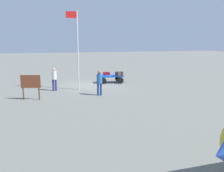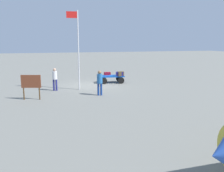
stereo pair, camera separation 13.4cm
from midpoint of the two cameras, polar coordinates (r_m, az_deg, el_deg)
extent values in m
plane|color=slate|center=(20.30, -5.14, 0.16)|extent=(120.00, 120.00, 0.00)
cube|color=#0D48AB|center=(21.38, -0.44, 2.41)|extent=(2.32, 1.40, 0.10)
cube|color=#0D48AB|center=(21.26, -3.22, 2.34)|extent=(0.23, 1.03, 0.10)
cylinder|color=black|center=(20.78, -2.31, 1.23)|extent=(0.58, 0.20, 0.57)
cylinder|color=black|center=(21.89, -2.63, 1.71)|extent=(0.58, 0.20, 0.57)
cylinder|color=black|center=(21.00, 1.84, 1.33)|extent=(0.58, 0.20, 0.57)
cylinder|color=black|center=(22.10, 1.32, 1.81)|extent=(0.58, 0.20, 0.57)
cube|color=#493A25|center=(21.07, 1.74, 2.96)|extent=(0.56, 0.34, 0.40)
cube|color=maroon|center=(21.77, -1.51, 3.02)|extent=(0.58, 0.38, 0.25)
cube|color=navy|center=(21.10, 1.46, 2.93)|extent=(0.67, 0.47, 0.36)
cylinder|color=navy|center=(16.46, -2.91, -0.80)|extent=(0.14, 0.14, 0.85)
cylinder|color=navy|center=(16.45, -3.60, -0.81)|extent=(0.14, 0.14, 0.85)
cylinder|color=#2460A1|center=(16.32, -3.28, 1.77)|extent=(0.44, 0.44, 0.65)
sphere|color=#886344|center=(16.26, -3.30, 3.31)|extent=(0.24, 0.24, 0.24)
cylinder|color=navy|center=(18.49, -13.54, 0.23)|extent=(0.14, 0.14, 0.87)
cylinder|color=navy|center=(18.54, -14.14, 0.22)|extent=(0.14, 0.14, 0.87)
cylinder|color=silver|center=(18.40, -13.95, 2.50)|extent=(0.44, 0.44, 0.62)
sphere|color=tan|center=(18.34, -14.01, 3.82)|extent=(0.23, 0.23, 0.23)
cylinder|color=silver|center=(18.30, -8.41, 8.31)|extent=(0.10, 0.10, 5.95)
cube|color=red|center=(18.32, -10.05, 16.54)|extent=(0.77, 0.10, 0.47)
cylinder|color=#4C3319|center=(15.93, -17.32, -1.81)|extent=(0.08, 0.08, 0.78)
cylinder|color=#4C3319|center=(16.24, -20.73, -1.78)|extent=(0.08, 0.08, 0.78)
cube|color=brown|center=(15.93, -19.22, 1.02)|extent=(1.23, 0.41, 0.83)
camera|label=1|loc=(0.07, -90.27, -0.05)|focal=38.04mm
camera|label=2|loc=(0.07, 89.73, 0.05)|focal=38.04mm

